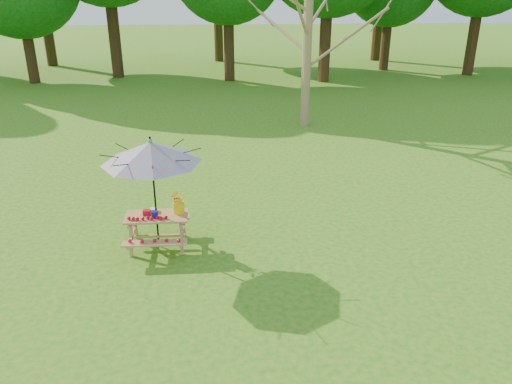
{
  "coord_description": "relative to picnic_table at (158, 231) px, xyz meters",
  "views": [
    {
      "loc": [
        -0.08,
        -6.28,
        4.82
      ],
      "look_at": [
        0.58,
        2.54,
        1.1
      ],
      "focal_mm": 35.0,
      "sensor_mm": 36.0,
      "label": 1
    }
  ],
  "objects": [
    {
      "name": "tomatoes_row",
      "position": [
        -0.15,
        -0.18,
        0.38
      ],
      "size": [
        0.77,
        0.13,
        0.07
      ],
      "primitive_type": null,
      "color": "red",
      "rests_on": "picnic_table"
    },
    {
      "name": "flower_bucket",
      "position": [
        0.43,
        0.09,
        0.61
      ],
      "size": [
        0.38,
        0.35,
        0.5
      ],
      "color": "yellow",
      "rests_on": "picnic_table"
    },
    {
      "name": "produce_bins",
      "position": [
        -0.09,
        0.02,
        0.4
      ],
      "size": [
        0.3,
        0.39,
        0.13
      ],
      "color": "red",
      "rests_on": "picnic_table"
    },
    {
      "name": "ground",
      "position": [
        1.36,
        -2.54,
        -0.33
      ],
      "size": [
        120.0,
        120.0,
        0.0
      ],
      "primitive_type": "plane",
      "color": "#2C7316",
      "rests_on": "ground"
    },
    {
      "name": "patio_umbrella",
      "position": [
        0.0,
        0.0,
        1.62
      ],
      "size": [
        2.11,
        2.11,
        2.25
      ],
      "color": "black",
      "rests_on": "ground"
    },
    {
      "name": "picnic_table",
      "position": [
        0.0,
        0.0,
        0.0
      ],
      "size": [
        1.2,
        1.32,
        0.67
      ],
      "color": "#AC804D",
      "rests_on": "ground"
    }
  ]
}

